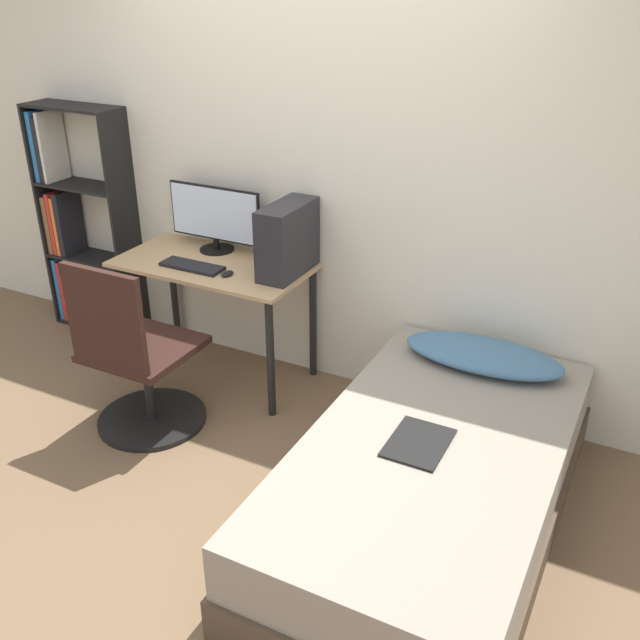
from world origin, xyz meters
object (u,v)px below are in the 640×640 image
(bookshelf, at_px, (75,225))
(monitor, at_px, (215,217))
(bed, at_px, (431,484))
(keyboard, at_px, (192,266))
(pc_tower, at_px, (288,239))
(office_chair, at_px, (137,368))

(bookshelf, height_order, monitor, bookshelf)
(bed, distance_m, keyboard, 1.83)
(monitor, distance_m, keyboard, 0.36)
(monitor, distance_m, pc_tower, 0.57)
(keyboard, bearing_deg, bed, -18.93)
(office_chair, xyz_separation_m, pc_tower, (0.50, 0.75, 0.56))
(monitor, bearing_deg, keyboard, -82.91)
(office_chair, relative_size, pc_tower, 2.35)
(bookshelf, relative_size, monitor, 2.44)
(bookshelf, height_order, pc_tower, bookshelf)
(bookshelf, xyz_separation_m, bed, (2.85, -0.86, -0.49))
(bookshelf, distance_m, pc_tower, 1.73)
(monitor, bearing_deg, office_chair, -86.11)
(monitor, bearing_deg, pc_tower, -11.55)
(office_chair, bearing_deg, bed, -0.35)
(office_chair, xyz_separation_m, keyboard, (-0.02, 0.56, 0.37))
(monitor, height_order, keyboard, monitor)
(keyboard, height_order, pc_tower, pc_tower)
(office_chair, height_order, pc_tower, pc_tower)
(office_chair, height_order, bed, office_chair)
(bed, height_order, keyboard, keyboard)
(office_chair, bearing_deg, pc_tower, 56.11)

